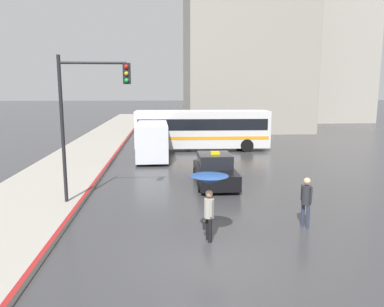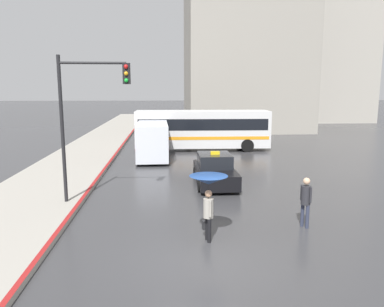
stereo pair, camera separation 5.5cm
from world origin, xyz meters
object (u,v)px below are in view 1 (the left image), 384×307
taxi (215,171)px  traffic_light (88,104)px  ambulance_van (152,139)px  pedestrian_man (306,198)px  city_bus (202,128)px  pedestrian_with_umbrella (209,187)px

taxi → traffic_light: traffic_light is taller
taxi → ambulance_van: bearing=-65.5°
ambulance_van → pedestrian_man: size_ratio=3.25×
taxi → city_bus: city_bus is taller
city_bus → ambulance_van: bearing=135.7°
ambulance_van → city_bus: bearing=-137.0°
traffic_light → ambulance_van: bearing=78.0°
traffic_light → taxi: bearing=28.7°
traffic_light → pedestrian_with_umbrella: bearing=-43.2°
pedestrian_with_umbrella → traffic_light: traffic_light is taller
pedestrian_with_umbrella → traffic_light: (-4.28, 4.02, 2.34)m
ambulance_van → pedestrian_man: bearing=111.8°
pedestrian_with_umbrella → traffic_light: 6.32m
taxi → ambulance_van: (-3.26, 7.17, 0.66)m
pedestrian_man → pedestrian_with_umbrella: bearing=-102.2°
city_bus → traffic_light: (-5.89, -13.75, 2.38)m
taxi → city_bus: bearing=-92.5°
taxi → traffic_light: size_ratio=0.71×
ambulance_van → city_bus: size_ratio=0.55×
taxi → pedestrian_with_umbrella: 7.16m
taxi → city_bus: 10.83m
ambulance_van → pedestrian_with_umbrella: size_ratio=2.70×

